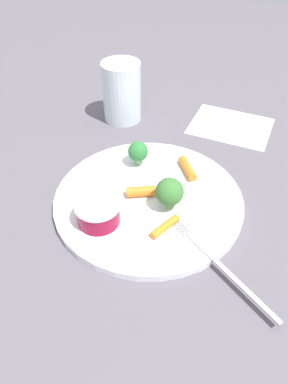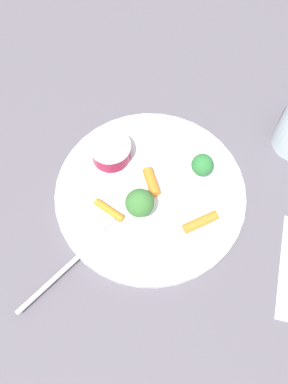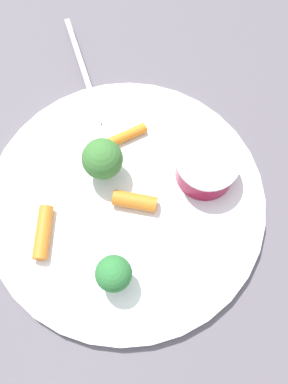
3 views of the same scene
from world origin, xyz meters
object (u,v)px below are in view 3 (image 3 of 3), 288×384
plate (126,199)px  broccoli_floret_1 (114,274)px  broccoli_floret_0 (102,159)px  carrot_stick_1 (43,232)px  carrot_stick_0 (133,203)px  fork (87,80)px  carrot_stick_2 (125,136)px  sauce_cup (206,168)px

plate → broccoli_floret_1: broccoli_floret_1 is taller
broccoli_floret_0 → carrot_stick_1: broccoli_floret_0 is taller
carrot_stick_0 → fork: carrot_stick_0 is taller
broccoli_floret_0 → carrot_stick_1: bearing=-95.4°
broccoli_floret_0 → broccoli_floret_1: 0.12m
fork → broccoli_floret_1: bearing=-45.5°
broccoli_floret_1 → carrot_stick_2: 0.16m
carrot_stick_0 → carrot_stick_2: bearing=132.0°
sauce_cup → plate: bearing=-127.7°
fork → sauce_cup: bearing=-8.4°
sauce_cup → carrot_stick_1: 0.18m
plate → sauce_cup: (0.06, 0.07, 0.02)m
sauce_cup → carrot_stick_0: sauce_cup is taller
carrot_stick_1 → broccoli_floret_0: bearing=84.6°
broccoli_floret_0 → carrot_stick_0: broccoli_floret_0 is taller
carrot_stick_0 → carrot_stick_1: 0.10m
carrot_stick_1 → fork: carrot_stick_1 is taller
carrot_stick_1 → carrot_stick_2: carrot_stick_1 is taller
broccoli_floret_1 → fork: 0.25m
fork → carrot_stick_1: bearing=-65.0°
broccoli_floret_1 → carrot_stick_1: 0.09m
broccoli_floret_1 → carrot_stick_1: bearing=-176.6°
carrot_stick_0 → carrot_stick_1: bearing=-126.4°
carrot_stick_0 → carrot_stick_2: size_ratio=0.89×
broccoli_floret_1 → sauce_cup: bearing=84.9°
broccoli_floret_0 → carrot_stick_2: (-0.01, 0.05, -0.03)m
fork → carrot_stick_0: bearing=-35.6°
carrot_stick_1 → carrot_stick_2: size_ratio=1.06×
broccoli_floret_0 → fork: size_ratio=0.33×
broccoli_floret_0 → carrot_stick_1: (-0.01, -0.09, -0.02)m
sauce_cup → carrot_stick_2: size_ratio=1.28×
plate → carrot_stick_1: carrot_stick_1 is taller
carrot_stick_0 → plate: bearing=167.9°
broccoli_floret_1 → carrot_stick_0: broccoli_floret_1 is taller
sauce_cup → fork: size_ratio=0.41×
carrot_stick_0 → fork: bearing=144.4°
carrot_stick_2 → fork: carrot_stick_2 is taller
plate → broccoli_floret_0: size_ratio=5.65×
plate → carrot_stick_2: size_ratio=5.79×
plate → carrot_stick_1: bearing=-119.1°
sauce_cup → fork: (-0.19, 0.03, -0.02)m
sauce_cup → broccoli_floret_1: broccoli_floret_1 is taller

